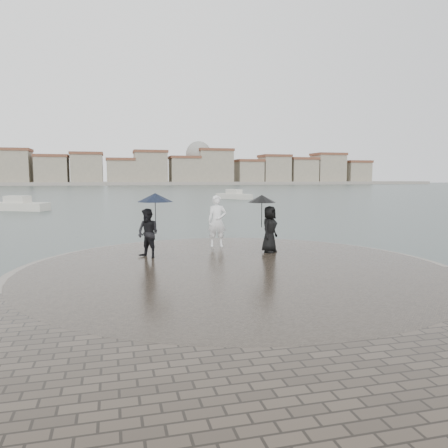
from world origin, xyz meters
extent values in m
plane|color=#2B3835|center=(0.00, 0.00, 0.00)|extent=(400.00, 400.00, 0.00)
cylinder|color=gray|center=(0.00, 3.50, 0.16)|extent=(12.50, 12.50, 0.32)
cylinder|color=#2D261E|center=(0.00, 3.50, 0.18)|extent=(11.90, 11.90, 0.36)
imported|color=white|center=(0.35, 7.19, 1.30)|extent=(0.75, 0.56, 1.88)
imported|color=black|center=(-2.28, 5.58, 1.14)|extent=(0.95, 0.95, 1.56)
cylinder|color=black|center=(-2.03, 5.68, 1.71)|extent=(0.02, 0.02, 0.90)
cone|color=black|center=(-2.03, 5.68, 2.26)|extent=(1.16, 1.16, 0.28)
imported|color=black|center=(1.78, 5.53, 1.15)|extent=(0.90, 0.90, 1.57)
cylinder|color=black|center=(1.53, 5.63, 1.66)|extent=(0.02, 0.02, 0.90)
cone|color=black|center=(1.53, 5.63, 2.18)|extent=(0.96, 0.96, 0.26)
cube|color=gray|center=(0.00, 163.00, 0.60)|extent=(260.00, 20.00, 1.20)
cube|color=#9E947D|center=(-37.00, 160.00, 6.00)|extent=(12.00, 10.00, 12.00)
cube|color=brown|center=(-37.00, 160.00, 12.50)|extent=(12.60, 10.60, 1.00)
cube|color=#9E947D|center=(-24.00, 160.00, 5.00)|extent=(11.00, 10.00, 10.00)
cube|color=brown|center=(-24.00, 160.00, 10.50)|extent=(11.60, 10.60, 1.00)
cube|color=#9E947D|center=(-12.00, 160.00, 5.50)|extent=(11.00, 10.00, 11.00)
cube|color=brown|center=(-12.00, 160.00, 11.50)|extent=(11.60, 10.60, 1.00)
cube|color=#9E947D|center=(0.00, 160.00, 4.50)|extent=(10.00, 10.00, 9.00)
cube|color=brown|center=(0.00, 160.00, 9.50)|extent=(10.60, 10.60, 1.00)
cube|color=#9E947D|center=(11.00, 160.00, 6.00)|extent=(12.00, 10.00, 12.00)
cube|color=brown|center=(11.00, 160.00, 12.50)|extent=(12.60, 10.60, 1.00)
cube|color=#9E947D|center=(24.00, 160.00, 5.00)|extent=(11.00, 10.00, 10.00)
cube|color=brown|center=(24.00, 160.00, 10.50)|extent=(11.60, 10.60, 1.00)
cube|color=#9E947D|center=(36.00, 160.00, 6.50)|extent=(13.00, 10.00, 13.00)
cube|color=brown|center=(36.00, 160.00, 13.50)|extent=(13.60, 10.60, 1.00)
cube|color=#9E947D|center=(50.00, 160.00, 4.50)|extent=(10.00, 10.00, 9.00)
cube|color=brown|center=(50.00, 160.00, 9.50)|extent=(10.60, 10.60, 1.00)
cube|color=#9E947D|center=(61.00, 160.00, 5.50)|extent=(11.00, 10.00, 11.00)
cube|color=brown|center=(61.00, 160.00, 11.50)|extent=(11.60, 10.60, 1.00)
cube|color=#9E947D|center=(73.00, 160.00, 5.00)|extent=(11.00, 10.00, 10.00)
cube|color=brown|center=(73.00, 160.00, 10.50)|extent=(11.60, 10.60, 1.00)
cube|color=#9E947D|center=(85.00, 160.00, 6.00)|extent=(12.00, 10.00, 12.00)
cube|color=brown|center=(85.00, 160.00, 12.50)|extent=(12.60, 10.60, 1.00)
cube|color=#9E947D|center=(98.00, 160.00, 4.50)|extent=(10.00, 10.00, 9.00)
cube|color=brown|center=(98.00, 160.00, 9.50)|extent=(10.60, 10.60, 1.00)
sphere|color=gray|center=(30.00, 162.00, 12.00)|extent=(10.00, 10.00, 10.00)
cube|color=beige|center=(12.55, 48.32, 0.25)|extent=(4.11, 5.57, 0.90)
cube|color=beige|center=(12.55, 48.32, 0.85)|extent=(2.03, 2.33, 0.90)
cube|color=beige|center=(-11.38, 33.12, 0.25)|extent=(5.63, 3.93, 0.90)
cube|color=beige|center=(-11.38, 33.12, 0.85)|extent=(2.33, 1.98, 0.90)
camera|label=1|loc=(-3.35, -8.27, 2.90)|focal=35.00mm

